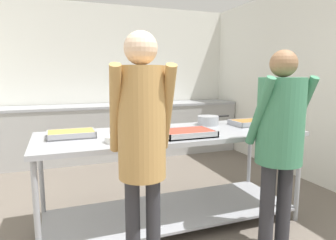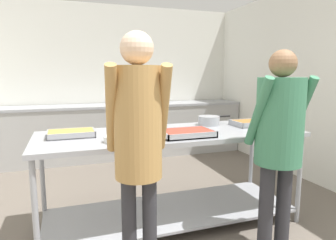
{
  "view_description": "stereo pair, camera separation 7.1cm",
  "coord_description": "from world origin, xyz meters",
  "px_view_note": "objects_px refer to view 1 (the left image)",
  "views": [
    {
      "loc": [
        -0.96,
        -1.18,
        1.44
      ],
      "look_at": [
        0.04,
        1.5,
        1.0
      ],
      "focal_mm": 32.0,
      "sensor_mm": 36.0,
      "label": 1
    },
    {
      "loc": [
        -0.9,
        -1.2,
        1.44
      ],
      "look_at": [
        0.04,
        1.5,
        1.0
      ],
      "focal_mm": 32.0,
      "sensor_mm": 36.0,
      "label": 2
    }
  ],
  "objects_px": {
    "water_bottle": "(161,96)",
    "guest_serving_left": "(280,131)",
    "broccoli_bowl": "(116,138)",
    "serving_tray_greens": "(249,123)",
    "serving_tray_vegetables": "(71,134)",
    "serving_tray_roast": "(187,133)",
    "sauce_pan": "(208,120)",
    "guest_serving_right": "(142,133)",
    "plate_stack": "(142,133)"
  },
  "relations": [
    {
      "from": "sauce_pan",
      "to": "water_bottle",
      "type": "distance_m",
      "value": 2.36
    },
    {
      "from": "serving_tray_roast",
      "to": "serving_tray_greens",
      "type": "height_order",
      "value": "same"
    },
    {
      "from": "serving_tray_roast",
      "to": "serving_tray_greens",
      "type": "distance_m",
      "value": 0.89
    },
    {
      "from": "serving_tray_roast",
      "to": "sauce_pan",
      "type": "distance_m",
      "value": 0.63
    },
    {
      "from": "plate_stack",
      "to": "water_bottle",
      "type": "height_order",
      "value": "water_bottle"
    },
    {
      "from": "serving_tray_vegetables",
      "to": "water_bottle",
      "type": "xyz_separation_m",
      "value": [
        1.68,
        2.48,
        0.12
      ]
    },
    {
      "from": "guest_serving_right",
      "to": "water_bottle",
      "type": "bearing_deg",
      "value": 68.86
    },
    {
      "from": "guest_serving_right",
      "to": "plate_stack",
      "type": "bearing_deg",
      "value": 74.48
    },
    {
      "from": "plate_stack",
      "to": "serving_tray_greens",
      "type": "xyz_separation_m",
      "value": [
        1.23,
        0.17,
        -0.01
      ]
    },
    {
      "from": "serving_tray_greens",
      "to": "guest_serving_left",
      "type": "bearing_deg",
      "value": -109.21
    },
    {
      "from": "water_bottle",
      "to": "guest_serving_left",
      "type": "bearing_deg",
      "value": -92.58
    },
    {
      "from": "serving_tray_vegetables",
      "to": "broccoli_bowl",
      "type": "bearing_deg",
      "value": -45.66
    },
    {
      "from": "serving_tray_roast",
      "to": "serving_tray_greens",
      "type": "xyz_separation_m",
      "value": [
        0.85,
        0.28,
        -0.0
      ]
    },
    {
      "from": "serving_tray_vegetables",
      "to": "guest_serving_right",
      "type": "distance_m",
      "value": 0.95
    },
    {
      "from": "serving_tray_vegetables",
      "to": "water_bottle",
      "type": "height_order",
      "value": "water_bottle"
    },
    {
      "from": "broccoli_bowl",
      "to": "serving_tray_greens",
      "type": "xyz_separation_m",
      "value": [
        1.48,
        0.31,
        -0.01
      ]
    },
    {
      "from": "serving_tray_roast",
      "to": "guest_serving_right",
      "type": "xyz_separation_m",
      "value": [
        -0.56,
        -0.54,
        0.14
      ]
    },
    {
      "from": "serving_tray_vegetables",
      "to": "broccoli_bowl",
      "type": "height_order",
      "value": "broccoli_bowl"
    },
    {
      "from": "water_bottle",
      "to": "serving_tray_greens",
      "type": "bearing_deg",
      "value": -87.27
    },
    {
      "from": "sauce_pan",
      "to": "guest_serving_left",
      "type": "distance_m",
      "value": 0.95
    },
    {
      "from": "serving_tray_greens",
      "to": "guest_serving_right",
      "type": "xyz_separation_m",
      "value": [
        -1.41,
        -0.82,
        0.14
      ]
    },
    {
      "from": "plate_stack",
      "to": "serving_tray_roast",
      "type": "bearing_deg",
      "value": -15.72
    },
    {
      "from": "broccoli_bowl",
      "to": "serving_tray_vegetables",
      "type": "bearing_deg",
      "value": 134.34
    },
    {
      "from": "plate_stack",
      "to": "serving_tray_greens",
      "type": "height_order",
      "value": "plate_stack"
    },
    {
      "from": "serving_tray_vegetables",
      "to": "sauce_pan",
      "type": "distance_m",
      "value": 1.41
    },
    {
      "from": "serving_tray_greens",
      "to": "water_bottle",
      "type": "bearing_deg",
      "value": 92.73
    },
    {
      "from": "serving_tray_vegetables",
      "to": "broccoli_bowl",
      "type": "distance_m",
      "value": 0.47
    },
    {
      "from": "water_bottle",
      "to": "serving_tray_vegetables",
      "type": "bearing_deg",
      "value": -124.13
    },
    {
      "from": "serving_tray_roast",
      "to": "guest_serving_left",
      "type": "distance_m",
      "value": 0.76
    },
    {
      "from": "broccoli_bowl",
      "to": "serving_tray_roast",
      "type": "bearing_deg",
      "value": 2.42
    },
    {
      "from": "guest_serving_right",
      "to": "serving_tray_greens",
      "type": "bearing_deg",
      "value": 30.23
    },
    {
      "from": "sauce_pan",
      "to": "serving_tray_greens",
      "type": "relative_size",
      "value": 0.99
    },
    {
      "from": "guest_serving_right",
      "to": "serving_tray_roast",
      "type": "bearing_deg",
      "value": 43.97
    },
    {
      "from": "plate_stack",
      "to": "guest_serving_left",
      "type": "relative_size",
      "value": 0.15
    },
    {
      "from": "plate_stack",
      "to": "guest_serving_left",
      "type": "bearing_deg",
      "value": -31.86
    },
    {
      "from": "guest_serving_left",
      "to": "water_bottle",
      "type": "relative_size",
      "value": 5.88
    },
    {
      "from": "serving_tray_vegetables",
      "to": "water_bottle",
      "type": "distance_m",
      "value": 3.0
    },
    {
      "from": "serving_tray_greens",
      "to": "guest_serving_left",
      "type": "height_order",
      "value": "guest_serving_left"
    },
    {
      "from": "broccoli_bowl",
      "to": "serving_tray_roast",
      "type": "relative_size",
      "value": 0.41
    },
    {
      "from": "serving_tray_vegetables",
      "to": "plate_stack",
      "type": "height_order",
      "value": "plate_stack"
    },
    {
      "from": "broccoli_bowl",
      "to": "guest_serving_left",
      "type": "bearing_deg",
      "value": -20.95
    },
    {
      "from": "serving_tray_vegetables",
      "to": "sauce_pan",
      "type": "bearing_deg",
      "value": 5.74
    },
    {
      "from": "guest_serving_left",
      "to": "guest_serving_right",
      "type": "height_order",
      "value": "guest_serving_right"
    },
    {
      "from": "broccoli_bowl",
      "to": "guest_serving_right",
      "type": "relative_size",
      "value": 0.11
    },
    {
      "from": "broccoli_bowl",
      "to": "guest_serving_right",
      "type": "distance_m",
      "value": 0.54
    },
    {
      "from": "sauce_pan",
      "to": "guest_serving_right",
      "type": "bearing_deg",
      "value": -135.48
    },
    {
      "from": "serving_tray_vegetables",
      "to": "broccoli_bowl",
      "type": "relative_size",
      "value": 2.17
    },
    {
      "from": "serving_tray_greens",
      "to": "serving_tray_vegetables",
      "type": "bearing_deg",
      "value": 179.06
    },
    {
      "from": "serving_tray_vegetables",
      "to": "serving_tray_roast",
      "type": "xyz_separation_m",
      "value": [
        0.96,
        -0.31,
        0.0
      ]
    },
    {
      "from": "plate_stack",
      "to": "guest_serving_right",
      "type": "relative_size",
      "value": 0.14
    }
  ]
}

